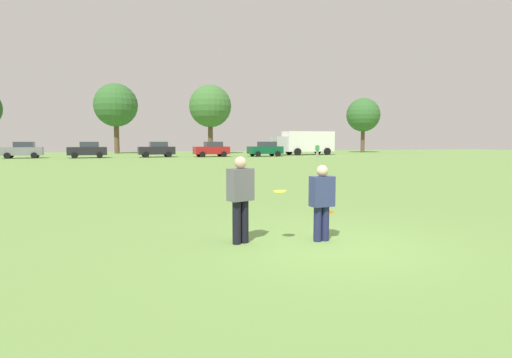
{
  "coord_description": "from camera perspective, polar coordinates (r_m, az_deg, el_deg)",
  "views": [
    {
      "loc": [
        -3.65,
        -7.31,
        2.0
      ],
      "look_at": [
        -0.43,
        3.47,
        0.98
      ],
      "focal_mm": 30.18,
      "sensor_mm": 36.0,
      "label": 1
    }
  ],
  "objects": [
    {
      "name": "player_thrower",
      "position": [
        8.27,
        -2.08,
        -2.1
      ],
      "size": [
        0.54,
        0.43,
        1.69
      ],
      "color": "black",
      "rests_on": "ground"
    },
    {
      "name": "parked_car_near_right",
      "position": [
        53.3,
        1.27,
        4.01
      ],
      "size": [
        4.3,
        2.41,
        1.82
      ],
      "color": "#0C4C2D",
      "rests_on": "ground"
    },
    {
      "name": "ground_plane",
      "position": [
        8.41,
        9.71,
        -8.64
      ],
      "size": [
        141.77,
        141.77,
        0.0
      ],
      "primitive_type": "plane",
      "color": "#6B9347"
    },
    {
      "name": "bystander_field_marshal",
      "position": [
        51.46,
        8.14,
        3.88
      ],
      "size": [
        0.44,
        0.26,
        1.58
      ],
      "color": "gray",
      "rests_on": "ground"
    },
    {
      "name": "frisbee",
      "position": [
        8.27,
        3.19,
        -1.63
      ],
      "size": [
        0.27,
        0.27,
        0.04
      ],
      "color": "yellow"
    },
    {
      "name": "parked_car_near_left",
      "position": [
        54.32,
        -28.55,
        3.41
      ],
      "size": [
        4.3,
        2.41,
        1.82
      ],
      "color": "slate",
      "rests_on": "ground"
    },
    {
      "name": "tree_east_oak",
      "position": [
        68.28,
        -18.09,
        9.26
      ],
      "size": [
        6.42,
        6.42,
        10.43
      ],
      "color": "brown",
      "rests_on": "ground"
    },
    {
      "name": "box_truck",
      "position": [
        58.81,
        6.38,
        4.9
      ],
      "size": [
        8.63,
        3.34,
        3.18
      ],
      "color": "white",
      "rests_on": "ground"
    },
    {
      "name": "tree_far_east_pine",
      "position": [
        65.28,
        -6.09,
        9.55
      ],
      "size": [
        6.28,
        6.28,
        10.21
      ],
      "color": "brown",
      "rests_on": "ground"
    },
    {
      "name": "parked_car_mid_left",
      "position": [
        52.17,
        -21.4,
        3.63
      ],
      "size": [
        4.3,
        2.41,
        1.82
      ],
      "color": "black",
      "rests_on": "ground"
    },
    {
      "name": "traffic_cone",
      "position": [
        12.09,
        9.23,
        -3.3
      ],
      "size": [
        0.32,
        0.32,
        0.48
      ],
      "color": "#D8590C",
      "rests_on": "ground"
    },
    {
      "name": "parked_car_mid_right",
      "position": [
        52.18,
        -5.88,
        3.96
      ],
      "size": [
        4.3,
        2.41,
        1.82
      ],
      "color": "maroon",
      "rests_on": "ground"
    },
    {
      "name": "player_defender",
      "position": [
        8.57,
        8.7,
        -2.62
      ],
      "size": [
        0.48,
        0.31,
        1.51
      ],
      "color": "#1E234C",
      "rests_on": "ground"
    },
    {
      "name": "tree_far_west_pine",
      "position": [
        73.0,
        14.03,
        8.22
      ],
      "size": [
        5.44,
        5.44,
        8.84
      ],
      "color": "brown",
      "rests_on": "ground"
    },
    {
      "name": "parked_car_center",
      "position": [
        52.25,
        -13.0,
        3.86
      ],
      "size": [
        4.3,
        2.41,
        1.82
      ],
      "color": "black",
      "rests_on": "ground"
    }
  ]
}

